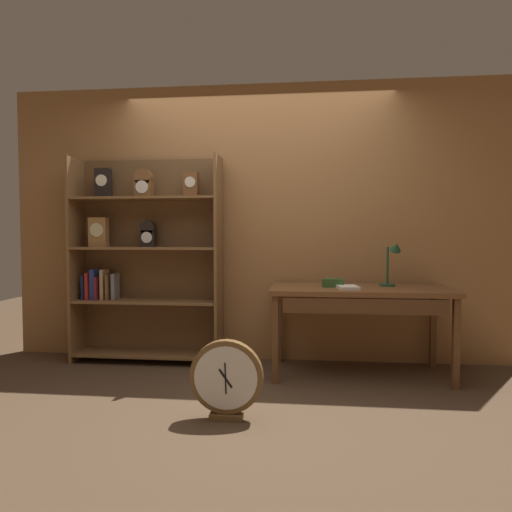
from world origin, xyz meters
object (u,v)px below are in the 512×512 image
(toolbox_small, at_px, (333,283))
(round_clock_large, at_px, (226,379))
(desk_lamp, at_px, (392,261))
(bookshelf, at_px, (144,258))
(open_repair_manual, at_px, (348,287))
(workbench, at_px, (360,297))

(toolbox_small, height_order, round_clock_large, toolbox_small)
(desk_lamp, distance_m, round_clock_large, 1.80)
(desk_lamp, relative_size, round_clock_large, 0.77)
(bookshelf, bearing_deg, round_clock_large, -50.97)
(bookshelf, xyz_separation_m, open_repair_manual, (1.85, -0.33, -0.21))
(workbench, xyz_separation_m, toolbox_small, (-0.22, 0.02, 0.11))
(bookshelf, xyz_separation_m, round_clock_large, (1.00, -1.23, -0.71))
(bookshelf, relative_size, toolbox_small, 10.79)
(desk_lamp, bearing_deg, workbench, -159.58)
(workbench, xyz_separation_m, desk_lamp, (0.29, 0.11, 0.30))
(desk_lamp, bearing_deg, round_clock_large, -138.62)
(workbench, relative_size, open_repair_manual, 6.76)
(bookshelf, relative_size, round_clock_large, 3.70)
(bookshelf, bearing_deg, open_repair_manual, -10.20)
(toolbox_small, bearing_deg, workbench, -5.21)
(desk_lamp, height_order, open_repair_manual, desk_lamp)
(workbench, relative_size, toolbox_small, 8.44)
(round_clock_large, bearing_deg, desk_lamp, 41.38)
(bookshelf, distance_m, desk_lamp, 2.25)
(bookshelf, distance_m, toolbox_small, 1.76)
(desk_lamp, height_order, round_clock_large, desk_lamp)
(workbench, height_order, round_clock_large, workbench)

